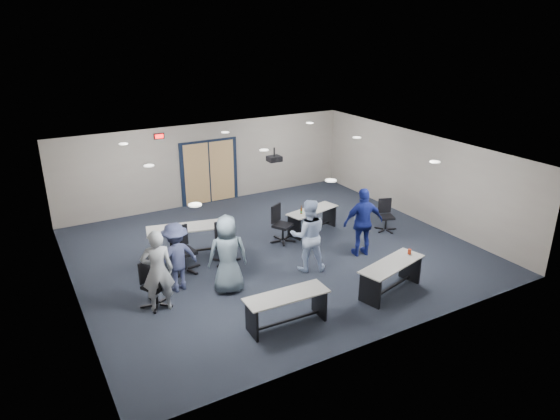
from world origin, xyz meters
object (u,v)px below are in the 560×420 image
person_lightblue (308,235)px  person_back (176,257)px  table_back_left (187,236)px  person_gray (158,271)px  chair_back_a (184,250)px  chair_back_c (283,224)px  table_front_right (392,272)px  table_back_right (312,216)px  table_front_left (287,304)px  chair_back_b (226,244)px  person_plaid (228,254)px  person_navy (363,222)px  chair_loose_right (386,216)px  chair_loose_left (155,284)px

person_lightblue → person_back: person_lightblue is taller
table_back_left → person_gray: size_ratio=1.15×
chair_back_a → chair_back_c: 2.99m
table_front_right → table_back_right: table_back_right is taller
table_front_left → table_back_right: size_ratio=1.01×
table_back_left → chair_back_b: (0.72, -0.87, -0.03)m
table_front_right → person_gray: person_gray is taller
person_plaid → person_back: person_plaid is taller
person_lightblue → person_navy: same height
table_front_left → chair_back_a: (-1.00, 3.25, 0.08)m
chair_loose_right → person_navy: (-1.62, -0.92, 0.45)m
table_front_left → person_back: bearing=122.0°
person_navy → person_back: person_navy is taller
table_front_right → person_lightblue: 2.18m
table_back_right → person_navy: (0.30, -1.94, 0.45)m
chair_back_b → person_lightblue: bearing=-31.7°
chair_back_a → chair_loose_right: (6.00, -0.46, -0.10)m
chair_back_c → chair_loose_left: bearing=171.9°
table_front_right → person_navy: size_ratio=1.02×
person_gray → person_lightblue: 3.73m
table_back_right → person_navy: size_ratio=0.95×
table_back_right → chair_back_a: 4.12m
chair_loose_right → person_back: (-6.44, -0.31, 0.35)m
chair_back_a → chair_back_c: chair_back_a is taller
table_back_left → person_navy: person_navy is taller
table_front_left → chair_back_b: (0.08, 3.18, 0.05)m
chair_back_b → person_gray: bearing=-140.2°
chair_back_c → table_front_right: bearing=-107.4°
table_back_right → chair_back_b: 3.07m
table_front_right → table_back_left: table_front_right is taller
chair_loose_right → person_navy: size_ratio=0.51×
person_navy → person_back: (-4.82, 0.61, -0.10)m
chair_back_a → person_lightblue: (2.69, -1.39, 0.35)m
person_gray → table_front_left: bearing=150.0°
chair_back_b → chair_loose_left: (-2.15, -1.16, -0.01)m
table_front_left → person_navy: bearing=30.9°
chair_back_b → person_plaid: person_plaid is taller
table_front_left → person_gray: person_gray is taller
chair_back_a → person_plaid: person_plaid is taller
chair_loose_left → person_gray: (0.03, -0.18, 0.40)m
chair_back_c → person_plaid: bearing=-173.6°
table_back_right → person_gray: person_gray is taller
chair_loose_right → person_plaid: person_plaid is taller
table_back_right → chair_back_a: bearing=174.7°
table_back_left → chair_loose_left: size_ratio=2.03×
person_navy → table_front_right: bearing=84.5°
table_back_left → chair_back_c: size_ratio=1.99×
table_back_right → person_gray: 5.51m
chair_loose_right → person_plaid: bearing=-149.7°
person_gray → person_lightblue: bearing=-167.7°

